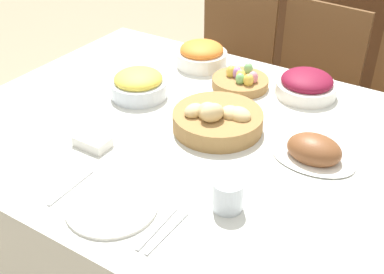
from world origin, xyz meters
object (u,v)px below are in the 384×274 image
at_px(pineapple_bowl, 139,84).
at_px(fork, 71,188).
at_px(knife, 157,228).
at_px(butter_dish, 93,142).
at_px(drinking_cup, 228,195).
at_px(bread_basket, 218,119).
at_px(beet_salad_bowl, 306,85).
at_px(chair_far_left, 225,73).
at_px(egg_basket, 241,81).
at_px(carrot_bowl, 202,55).
at_px(dinner_plate, 112,206).
at_px(spoon, 167,233).
at_px(ham_platter, 314,151).
at_px(sideboard, 357,35).
at_px(chair_far_center, 305,94).

relative_size(pineapple_bowl, fork, 1.20).
height_order(knife, butter_dish, butter_dish).
xyz_separation_m(drinking_cup, butter_dish, (-0.49, 0.02, -0.03)).
relative_size(fork, drinking_cup, 2.03).
bearing_deg(bread_basket, beet_salad_bowl, 67.71).
height_order(chair_far_left, drinking_cup, chair_far_left).
relative_size(egg_basket, carrot_bowl, 1.03).
distance_m(dinner_plate, spoon, 0.18).
height_order(bread_basket, dinner_plate, bread_basket).
bearing_deg(pineapple_bowl, bread_basket, -7.33).
bearing_deg(knife, drinking_cup, 55.02).
bearing_deg(chair_far_left, ham_platter, -46.42).
height_order(beet_salad_bowl, spoon, beet_salad_bowl).
relative_size(sideboard, pineapple_bowl, 6.42).
xyz_separation_m(egg_basket, beet_salad_bowl, (0.23, 0.07, 0.02)).
relative_size(chair_far_center, spoon, 5.32).
xyz_separation_m(egg_basket, knife, (0.18, -0.78, -0.02)).
relative_size(fork, knife, 1.00).
xyz_separation_m(chair_far_center, bread_basket, (0.00, -0.88, 0.31)).
xyz_separation_m(carrot_bowl, drinking_cup, (0.51, -0.70, -0.01)).
xyz_separation_m(egg_basket, butter_dish, (-0.20, -0.60, -0.01)).
distance_m(sideboard, butter_dish, 2.22).
bearing_deg(ham_platter, carrot_bowl, 148.55).
xyz_separation_m(egg_basket, dinner_plate, (0.03, -0.78, -0.02)).
relative_size(ham_platter, pineapple_bowl, 1.23).
height_order(sideboard, pineapple_bowl, sideboard).
bearing_deg(butter_dish, chair_far_center, 76.75).
relative_size(ham_platter, butter_dish, 2.31).
bearing_deg(knife, dinner_plate, 178.70).
xyz_separation_m(bread_basket, pineapple_bowl, (-0.36, 0.05, 0.01)).
bearing_deg(fork, chair_far_left, 99.56).
distance_m(dinner_plate, knife, 0.15).
bearing_deg(beet_salad_bowl, chair_far_center, 107.44).
bearing_deg(fork, butter_dish, 114.12).
bearing_deg(fork, ham_platter, 42.30).
bearing_deg(drinking_cup, fork, -157.94).
bearing_deg(dinner_plate, knife, 0.00).
height_order(egg_basket, fork, egg_basket).
bearing_deg(carrot_bowl, spoon, -63.48).
height_order(bread_basket, fork, bread_basket).
bearing_deg(knife, butter_dish, 152.58).
distance_m(egg_basket, drinking_cup, 0.68).
bearing_deg(chair_far_center, knife, -79.54).
relative_size(sideboard, bread_basket, 4.51).
bearing_deg(knife, beet_salad_bowl, 85.26).
height_order(egg_basket, spoon, egg_basket).
xyz_separation_m(sideboard, egg_basket, (-0.04, -1.58, 0.33)).
bearing_deg(knife, fork, 178.70).
xyz_separation_m(egg_basket, drinking_cup, (0.29, -0.62, 0.02)).
height_order(egg_basket, drinking_cup, drinking_cup).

